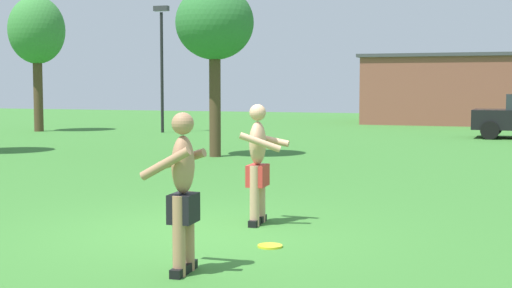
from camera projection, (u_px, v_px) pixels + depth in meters
ground_plane at (198, 233)px, 9.41m from camera, size 80.00×80.00×0.00m
player_near at (183, 190)px, 7.33m from camera, size 0.58×0.56×1.63m
player_in_red at (258, 161)px, 9.93m from camera, size 0.60×0.67×1.64m
frisbee at (270, 246)px, 8.58m from camera, size 0.30×0.30×0.03m
lamp_post at (162, 54)px, 28.91m from camera, size 0.60×0.24×5.00m
outbuilding_behind_lot at (455, 89)px, 36.20m from camera, size 8.64×6.27×3.37m
tree_left_field at (37, 32)px, 29.59m from camera, size 2.27×2.27×5.48m
tree_right_field at (215, 25)px, 19.10m from camera, size 2.05×2.05×4.50m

